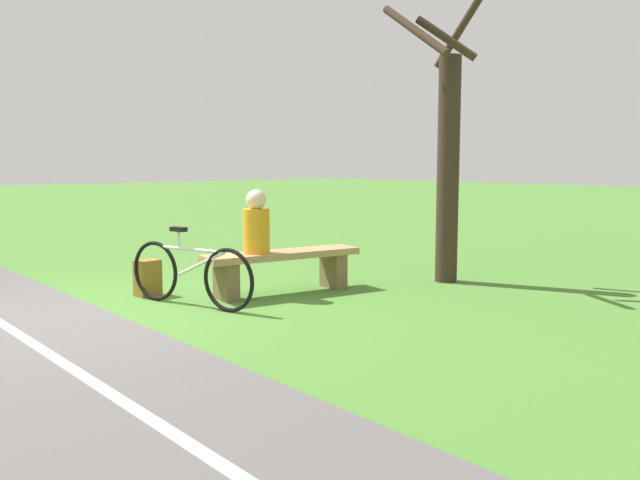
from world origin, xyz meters
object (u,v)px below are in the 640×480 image
bicycle (190,273)px  tree_mid_field (447,154)px  person_seated (256,225)px  backpack (147,278)px  bench (282,264)px

bicycle → tree_mid_field: tree_mid_field is taller
person_seated → tree_mid_field: tree_mid_field is taller
person_seated → backpack: size_ratio=1.75×
person_seated → tree_mid_field: bearing=169.9°
bench → tree_mid_field: bearing=168.4°
bench → backpack: size_ratio=4.71×
bench → person_seated: person_seated is taller
bicycle → tree_mid_field: bearing=60.1°
bench → bicycle: bearing=4.6°
bicycle → backpack: size_ratio=4.04×
bicycle → person_seated: bearing=72.5°
bench → person_seated: (0.34, -0.05, 0.49)m
bench → backpack: bearing=-27.5°
person_seated → backpack: (0.95, -0.89, -0.64)m
person_seated → tree_mid_field: (-2.44, 0.83, 0.82)m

